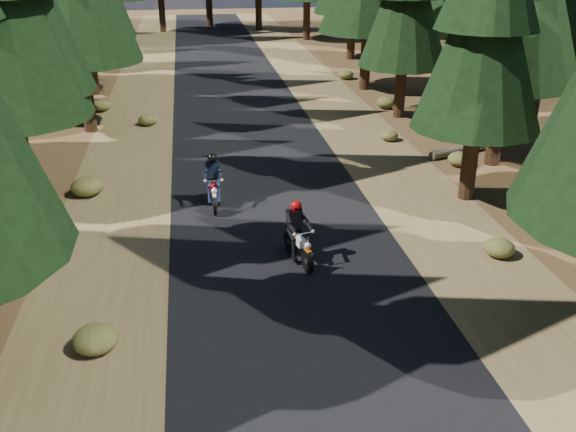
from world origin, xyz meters
name	(u,v)px	position (x,y,z in m)	size (l,w,h in m)	color
ground	(298,284)	(0.00, 0.00, 0.00)	(120.00, 120.00, 0.00)	#48321A
road	(270,203)	(0.00, 5.00, 0.01)	(6.00, 100.00, 0.01)	black
shoulder_l	(116,212)	(-4.60, 5.00, 0.00)	(3.20, 100.00, 0.01)	brown
shoulder_r	(415,194)	(4.60, 5.00, 0.00)	(3.20, 100.00, 0.01)	brown
log_near	(489,144)	(8.98, 9.10, 0.16)	(0.32, 0.32, 5.73)	#4C4233
understory_shrubs	(295,173)	(1.07, 6.78, 0.26)	(14.20, 32.12, 0.59)	#474C1E
rider_lead	(298,243)	(0.20, 1.10, 0.53)	(0.91, 1.85, 1.59)	white
rider_follow	(214,190)	(-1.69, 4.98, 0.55)	(0.57, 1.82, 1.62)	#A60B0C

